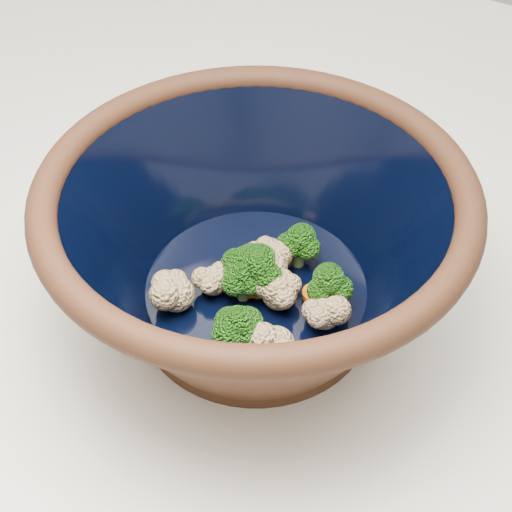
{
  "coord_description": "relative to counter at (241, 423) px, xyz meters",
  "views": [
    {
      "loc": [
        0.34,
        -0.47,
        1.4
      ],
      "look_at": [
        0.11,
        -0.12,
        0.97
      ],
      "focal_mm": 50.0,
      "sensor_mm": 36.0,
      "label": 1
    }
  ],
  "objects": [
    {
      "name": "counter",
      "position": [
        0.0,
        0.0,
        0.0
      ],
      "size": [
        1.2,
        1.2,
        0.9
      ],
      "primitive_type": "cube",
      "color": "white",
      "rests_on": "ground"
    },
    {
      "name": "mixing_bowl",
      "position": [
        0.11,
        -0.12,
        0.54
      ],
      "size": [
        0.45,
        0.45,
        0.15
      ],
      "rotation": [
        0.0,
        0.0,
        -0.43
      ],
      "color": "black",
      "rests_on": "counter"
    },
    {
      "name": "vegetable_pile",
      "position": [
        0.12,
        -0.13,
        0.51
      ],
      "size": [
        0.14,
        0.15,
        0.05
      ],
      "color": "#608442",
      "rests_on": "mixing_bowl"
    }
  ]
}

